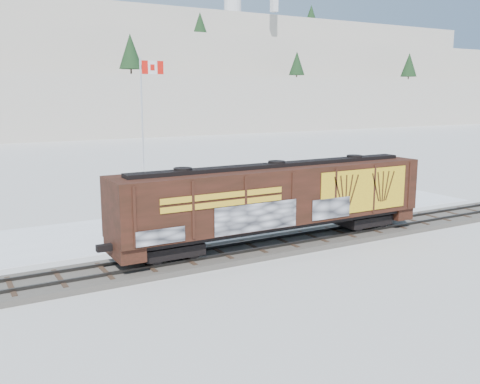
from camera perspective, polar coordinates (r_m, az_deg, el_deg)
ground at (r=29.70m, az=4.75°, el=-5.81°), size 500.00×500.00×0.00m
rail_track at (r=29.66m, az=4.76°, el=-5.54°), size 50.00×3.40×0.43m
parking_strip at (r=35.90m, az=-2.07°, el=-2.90°), size 40.00×8.00×0.03m
hopper_railcar at (r=28.72m, az=3.89°, el=-0.59°), size 18.08×3.06×4.25m
flagpole at (r=41.98m, az=-10.15°, el=4.42°), size 2.30×0.90×10.97m
car_silver at (r=33.67m, az=-3.52°, el=-2.33°), size 5.24×3.15×1.67m
car_white at (r=38.89m, az=4.81°, el=-0.88°), size 4.19×2.02×1.32m
car_dark at (r=37.09m, az=6.66°, el=-1.40°), size 5.05×2.55×1.40m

